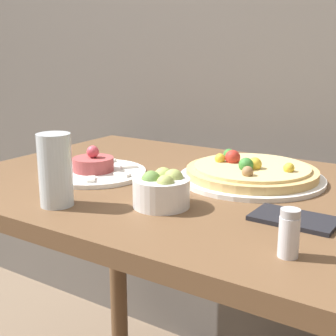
{
  "coord_description": "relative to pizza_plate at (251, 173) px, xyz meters",
  "views": [
    {
      "loc": [
        0.49,
        -0.5,
        1.05
      ],
      "look_at": [
        -0.04,
        0.32,
        0.8
      ],
      "focal_mm": 50.0,
      "sensor_mm": 36.0,
      "label": 1
    }
  ],
  "objects": [
    {
      "name": "pizza_plate",
      "position": [
        0.0,
        0.0,
        0.0
      ],
      "size": [
        0.33,
        0.33,
        0.06
      ],
      "color": "white",
      "rests_on": "dining_table"
    },
    {
      "name": "dining_table",
      "position": [
        -0.09,
        -0.1,
        -0.14
      ],
      "size": [
        1.07,
        0.72,
        0.76
      ],
      "color": "brown",
      "rests_on": "ground_plane"
    },
    {
      "name": "napkin",
      "position": [
        0.17,
        -0.2,
        -0.01
      ],
      "size": [
        0.14,
        0.09,
        0.01
      ],
      "color": "black",
      "rests_on": "dining_table"
    },
    {
      "name": "small_bowl",
      "position": [
        -0.07,
        -0.26,
        0.02
      ],
      "size": [
        0.11,
        0.11,
        0.07
      ],
      "color": "white",
      "rests_on": "dining_table"
    },
    {
      "name": "salt_shaker",
      "position": [
        0.21,
        -0.34,
        0.02
      ],
      "size": [
        0.03,
        0.03,
        0.07
      ],
      "color": "silver",
      "rests_on": "dining_table"
    },
    {
      "name": "tartare_plate",
      "position": [
        -0.33,
        -0.16,
        -0.0
      ],
      "size": [
        0.25,
        0.25,
        0.07
      ],
      "color": "white",
      "rests_on": "dining_table"
    },
    {
      "name": "drinking_glass",
      "position": [
        -0.24,
        -0.36,
        0.05
      ],
      "size": [
        0.06,
        0.06,
        0.14
      ],
      "color": "silver",
      "rests_on": "dining_table"
    }
  ]
}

